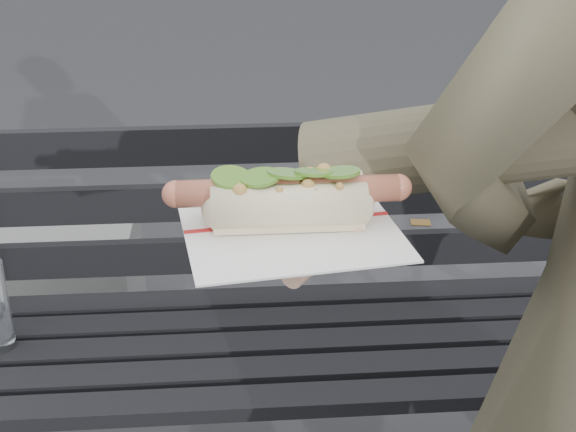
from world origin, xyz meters
name	(u,v)px	position (x,y,z in m)	size (l,w,h in m)	color
park_bench	(293,302)	(0.05, 0.88, 0.52)	(1.50, 0.44, 0.88)	black
held_hotdog	(489,154)	(0.18, 0.15, 1.13)	(0.64, 0.30, 0.20)	#4E4734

